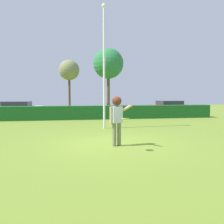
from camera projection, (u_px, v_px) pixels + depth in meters
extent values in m
plane|color=olive|center=(111.00, 144.00, 8.76)|extent=(60.00, 60.00, 0.00)
cylinder|color=#737653|center=(119.00, 134.00, 8.42)|extent=(0.14, 0.14, 0.84)
cylinder|color=#737653|center=(114.00, 135.00, 8.33)|extent=(0.14, 0.14, 0.84)
cube|color=silver|center=(117.00, 115.00, 8.32)|extent=(0.43, 0.33, 0.58)
cylinder|color=tan|center=(126.00, 108.00, 8.17)|extent=(0.28, 0.61, 0.30)
cylinder|color=tan|center=(111.00, 115.00, 8.22)|extent=(0.09, 0.09, 0.62)
sphere|color=tan|center=(117.00, 102.00, 8.29)|extent=(0.22, 0.22, 0.22)
sphere|color=#52281B|center=(117.00, 101.00, 8.29)|extent=(0.34, 0.34, 0.34)
cylinder|color=yellow|center=(125.00, 118.00, 7.46)|extent=(0.26, 0.26, 0.05)
cylinder|color=silver|center=(104.00, 69.00, 12.54)|extent=(0.12, 0.12, 6.42)
sphere|color=#F2EFCC|center=(104.00, 6.00, 12.29)|extent=(0.24, 0.24, 0.24)
cube|color=#1A5720|center=(91.00, 112.00, 17.48)|extent=(18.95, 0.90, 1.01)
cube|color=white|center=(17.00, 109.00, 20.25)|extent=(4.33, 2.05, 0.55)
cube|color=#2D333D|center=(17.00, 104.00, 20.22)|extent=(2.32, 1.74, 0.40)
cylinder|color=black|center=(37.00, 112.00, 21.24)|extent=(0.61, 0.15, 0.60)
cylinder|color=black|center=(32.00, 113.00, 19.56)|extent=(0.61, 0.15, 0.60)
cylinder|color=black|center=(3.00, 112.00, 20.99)|extent=(0.61, 0.15, 0.60)
cube|color=#B21E1E|center=(169.00, 108.00, 22.57)|extent=(4.37, 2.19, 0.55)
cube|color=#2D333D|center=(170.00, 103.00, 22.53)|extent=(2.37, 1.81, 0.40)
cylinder|color=black|center=(178.00, 110.00, 23.82)|extent=(0.61, 0.17, 0.60)
cylinder|color=black|center=(188.00, 111.00, 22.19)|extent=(0.61, 0.17, 0.60)
cylinder|color=black|center=(152.00, 110.00, 22.98)|extent=(0.61, 0.17, 0.60)
cylinder|color=black|center=(160.00, 111.00, 21.35)|extent=(0.61, 0.17, 0.60)
cylinder|color=brown|center=(108.00, 91.00, 27.54)|extent=(0.35, 0.35, 4.40)
sphere|color=#2C7A3F|center=(108.00, 64.00, 27.30)|extent=(3.54, 3.54, 3.54)
cylinder|color=#4F3E2B|center=(69.00, 95.00, 26.84)|extent=(0.25, 0.25, 3.47)
sphere|color=#7D8053|center=(69.00, 70.00, 26.62)|extent=(2.32, 2.32, 2.32)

